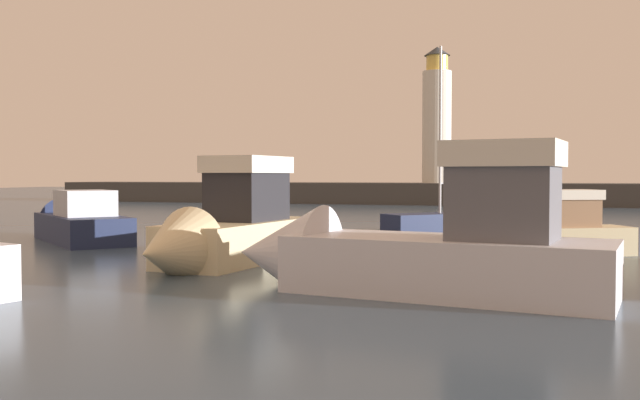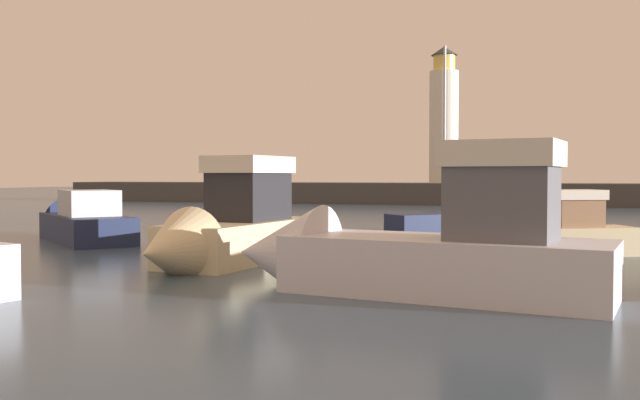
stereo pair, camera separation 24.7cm
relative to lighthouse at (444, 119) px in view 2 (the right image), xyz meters
name	(u,v)px [view 2 (the right image)]	position (x,y,z in m)	size (l,w,h in m)	color
ground_plane	(442,232)	(4.67, -33.22, -8.11)	(220.00, 220.00, 0.00)	#384C60
breakwater	(494,194)	(4.67, 0.00, -7.11)	(87.65, 6.97, 2.01)	#423F3D
lighthouse	(444,119)	(0.00, 0.00, 0.00)	(2.73, 2.73, 12.89)	silver
motorboat_0	(543,234)	(9.38, -42.30, -7.40)	(6.19, 4.16, 2.48)	beige
motorboat_1	(399,249)	(6.27, -51.19, -7.11)	(9.39, 3.97, 4.01)	silver
motorboat_3	(79,222)	(-9.46, -42.01, -7.40)	(7.83, 7.10, 2.70)	#1E284C
motorboat_4	(225,229)	(0.20, -47.82, -7.04)	(3.28, 8.11, 3.77)	beige
sailboat_moored	(456,223)	(5.53, -34.84, -7.56)	(5.93, 5.84, 8.53)	#1E284C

